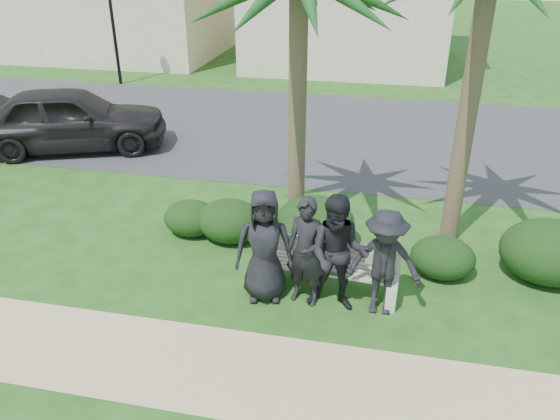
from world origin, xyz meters
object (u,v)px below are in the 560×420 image
at_px(man_b, 306,252).
at_px(man_d, 384,263).
at_px(car_a, 70,119).
at_px(man_a, 264,246).
at_px(man_c, 338,254).
at_px(park_bench, 324,271).
at_px(street_lamp, 110,1).

relative_size(man_b, man_d, 1.04).
distance_m(man_b, car_a, 8.87).
distance_m(man_a, man_c, 1.12).
bearing_deg(car_a, man_a, -150.37).
distance_m(park_bench, man_a, 1.08).
distance_m(street_lamp, man_d, 16.02).
relative_size(man_a, man_d, 1.08).
height_order(park_bench, car_a, car_a).
xyz_separation_m(man_c, car_a, (-7.56, 5.40, -0.10)).
bearing_deg(park_bench, car_a, 149.39).
relative_size(man_c, car_a, 0.38).
relative_size(street_lamp, park_bench, 1.84).
bearing_deg(man_d, man_c, -178.73).
bearing_deg(man_d, car_a, 145.70).
bearing_deg(man_b, man_d, 10.43).
bearing_deg(man_d, man_a, 178.48).
bearing_deg(street_lamp, man_d, -49.65).
distance_m(man_c, car_a, 9.29).
distance_m(street_lamp, park_bench, 15.26).
height_order(man_a, man_c, man_c).
height_order(man_a, car_a, man_a).
height_order(park_bench, man_d, man_d).
relative_size(street_lamp, car_a, 0.89).
relative_size(street_lamp, man_d, 2.54).
bearing_deg(car_a, man_b, -147.64).
bearing_deg(man_c, street_lamp, 129.97).
bearing_deg(man_d, street_lamp, 129.22).
xyz_separation_m(street_lamp, man_b, (9.14, -12.07, -2.07)).
bearing_deg(man_c, man_d, 3.96).
bearing_deg(man_a, man_c, -13.49).
relative_size(street_lamp, man_a, 2.36).
relative_size(street_lamp, man_b, 2.45).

